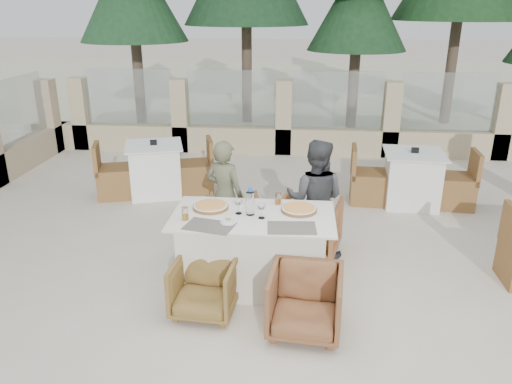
# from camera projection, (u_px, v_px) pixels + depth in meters

# --- Properties ---
(ground) EXTENTS (80.00, 80.00, 0.00)m
(ground) POSITION_uv_depth(u_px,v_px,m) (264.00, 279.00, 5.24)
(ground) COLOR beige
(ground) RESTS_ON ground
(sand_patch) EXTENTS (30.00, 16.00, 0.01)m
(sand_patch) POSITION_uv_depth(u_px,v_px,m) (293.00, 83.00, 18.29)
(sand_patch) COLOR beige
(sand_patch) RESTS_ON ground
(perimeter_wall_far) EXTENTS (10.00, 0.34, 1.60)m
(perimeter_wall_far) POSITION_uv_depth(u_px,v_px,m) (284.00, 112.00, 9.44)
(perimeter_wall_far) COLOR tan
(perimeter_wall_far) RESTS_ON ground
(pine_far_left) EXTENTS (2.42, 2.42, 5.50)m
(pine_far_left) POSITION_uv_depth(u_px,v_px,m) (133.00, 3.00, 11.10)
(pine_far_left) COLOR #1F4926
(pine_far_left) RESTS_ON ground
(pine_centre) EXTENTS (2.20, 2.20, 5.00)m
(pine_centre) POSITION_uv_depth(u_px,v_px,m) (358.00, 15.00, 10.95)
(pine_centre) COLOR #1C4322
(pine_centre) RESTS_ON ground
(dining_table) EXTENTS (1.60, 0.90, 0.77)m
(dining_table) POSITION_uv_depth(u_px,v_px,m) (253.00, 250.00, 5.03)
(dining_table) COLOR silver
(dining_table) RESTS_ON ground
(placemat_near_left) EXTENTS (0.51, 0.39, 0.00)m
(placemat_near_left) POSITION_uv_depth(u_px,v_px,m) (209.00, 226.00, 4.65)
(placemat_near_left) COLOR #625C54
(placemat_near_left) RESTS_ON dining_table
(placemat_near_right) EXTENTS (0.47, 0.33, 0.00)m
(placemat_near_right) POSITION_uv_depth(u_px,v_px,m) (292.00, 228.00, 4.61)
(placemat_near_right) COLOR #635F55
(placemat_near_right) RESTS_ON dining_table
(pizza_left) EXTENTS (0.46, 0.46, 0.05)m
(pizza_left) POSITION_uv_depth(u_px,v_px,m) (211.00, 206.00, 5.05)
(pizza_left) COLOR #CE581C
(pizza_left) RESTS_ON dining_table
(pizza_right) EXTENTS (0.36, 0.36, 0.05)m
(pizza_right) POSITION_uv_depth(u_px,v_px,m) (299.00, 209.00, 4.98)
(pizza_right) COLOR orange
(pizza_right) RESTS_ON dining_table
(water_bottle) EXTENTS (0.10, 0.10, 0.28)m
(water_bottle) POSITION_uv_depth(u_px,v_px,m) (250.00, 201.00, 4.86)
(water_bottle) COLOR #A0C1D2
(water_bottle) RESTS_ON dining_table
(wine_glass_centre) EXTENTS (0.09, 0.09, 0.18)m
(wine_glass_centre) POSITION_uv_depth(u_px,v_px,m) (239.00, 205.00, 4.90)
(wine_glass_centre) COLOR silver
(wine_glass_centre) RESTS_ON dining_table
(wine_glass_near) EXTENTS (0.08, 0.08, 0.18)m
(wine_glass_near) POSITION_uv_depth(u_px,v_px,m) (262.00, 209.00, 4.79)
(wine_glass_near) COLOR silver
(wine_glass_near) RESTS_ON dining_table
(beer_glass_left) EXTENTS (0.07, 0.07, 0.13)m
(beer_glass_left) POSITION_uv_depth(u_px,v_px,m) (185.00, 214.00, 4.77)
(beer_glass_left) COLOR gold
(beer_glass_left) RESTS_ON dining_table
(beer_glass_right) EXTENTS (0.08, 0.08, 0.12)m
(beer_glass_right) POSITION_uv_depth(u_px,v_px,m) (278.00, 199.00, 5.14)
(beer_glass_right) COLOR orange
(beer_glass_right) RESTS_ON dining_table
(olive_dish) EXTENTS (0.13, 0.13, 0.04)m
(olive_dish) POSITION_uv_depth(u_px,v_px,m) (228.00, 221.00, 4.72)
(olive_dish) COLOR silver
(olive_dish) RESTS_ON dining_table
(armchair_far_left) EXTENTS (0.69, 0.70, 0.55)m
(armchair_far_left) POSITION_uv_depth(u_px,v_px,m) (235.00, 219.00, 6.05)
(armchair_far_left) COLOR olive
(armchair_far_left) RESTS_ON ground
(armchair_far_right) EXTENTS (0.83, 0.84, 0.64)m
(armchair_far_right) POSITION_uv_depth(u_px,v_px,m) (308.00, 227.00, 5.70)
(armchair_far_right) COLOR #955E36
(armchair_far_right) RESTS_ON ground
(armchair_near_left) EXTENTS (0.61, 0.63, 0.53)m
(armchair_near_left) POSITION_uv_depth(u_px,v_px,m) (205.00, 287.00, 4.60)
(armchair_near_left) COLOR brown
(armchair_near_left) RESTS_ON ground
(armchair_near_right) EXTENTS (0.68, 0.69, 0.58)m
(armchair_near_right) POSITION_uv_depth(u_px,v_px,m) (305.00, 302.00, 4.33)
(armchair_near_right) COLOR brown
(armchair_near_right) RESTS_ON ground
(diner_left) EXTENTS (0.56, 0.47, 1.31)m
(diner_left) POSITION_uv_depth(u_px,v_px,m) (225.00, 196.00, 5.72)
(diner_left) COLOR #5C5D44
(diner_left) RESTS_ON ground
(diner_right) EXTENTS (0.75, 0.64, 1.37)m
(diner_right) POSITION_uv_depth(u_px,v_px,m) (315.00, 200.00, 5.52)
(diner_right) COLOR #3C3E41
(diner_right) RESTS_ON ground
(bg_table_a) EXTENTS (1.80, 1.25, 0.77)m
(bg_table_a) POSITION_uv_depth(u_px,v_px,m) (155.00, 169.00, 7.50)
(bg_table_a) COLOR white
(bg_table_a) RESTS_ON ground
(bg_table_b) EXTENTS (1.68, 0.91, 0.77)m
(bg_table_b) POSITION_uv_depth(u_px,v_px,m) (412.00, 179.00, 7.10)
(bg_table_b) COLOR white
(bg_table_b) RESTS_ON ground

